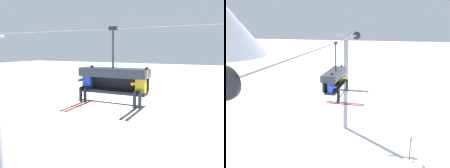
{
  "view_description": "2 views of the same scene",
  "coord_description": "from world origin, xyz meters",
  "views": [
    {
      "loc": [
        3.73,
        -7.48,
        6.89
      ],
      "look_at": [
        0.7,
        -0.99,
        5.77
      ],
      "focal_mm": 35.0,
      "sensor_mm": 36.0,
      "label": 1
    },
    {
      "loc": [
        -9.24,
        -3.25,
        8.48
      ],
      "look_at": [
        0.66,
        -0.91,
        5.63
      ],
      "focal_mm": 35.0,
      "sensor_mm": 36.0,
      "label": 2
    }
  ],
  "objects": [
    {
      "name": "skier_yellow",
      "position": [
        1.64,
        -0.94,
        5.72
      ],
      "size": [
        0.48,
        1.7,
        1.34
      ],
      "color": "yellow"
    },
    {
      "name": "lift_cable",
      "position": [
        0.31,
        -0.8,
        7.59
      ],
      "size": [
        15.62,
        0.05,
        0.05
      ],
      "color": "gray"
    },
    {
      "name": "chairlift_chair",
      "position": [
        0.65,
        -0.73,
        5.99
      ],
      "size": [
        2.41,
        0.74,
        2.53
      ],
      "color": "#232328"
    },
    {
      "name": "skier_blue",
      "position": [
        -0.34,
        -0.94,
        5.72
      ],
      "size": [
        0.48,
        1.7,
        1.34
      ],
      "color": "#2847B7"
    },
    {
      "name": "lift_tower_far",
      "position": [
        7.12,
        -0.02,
        4.1
      ],
      "size": [
        0.36,
        1.88,
        7.87
      ],
      "color": "gray",
      "rests_on": "ground_plane"
    },
    {
      "name": "trail_sign",
      "position": [
        3.69,
        -4.89,
        0.9
      ],
      "size": [
        0.36,
        0.08,
        1.6
      ],
      "color": "brown",
      "rests_on": "ground_plane"
    }
  ]
}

